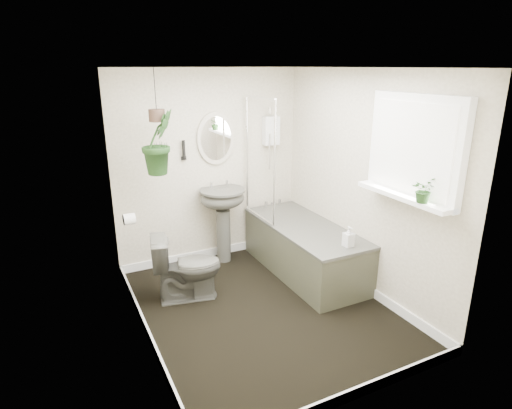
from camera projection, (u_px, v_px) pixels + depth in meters
name	position (u px, v px, depth m)	size (l,w,h in m)	color
floor	(263.00, 309.00, 4.29)	(2.30, 2.80, 0.02)	black
ceiling	(264.00, 66.00, 3.57)	(2.30, 2.80, 0.02)	white
wall_back	(209.00, 168.00, 5.13)	(2.30, 0.02, 2.30)	beige
wall_front	(365.00, 257.00, 2.73)	(2.30, 0.02, 2.30)	beige
wall_left	(135.00, 218.00, 3.44)	(0.02, 2.80, 2.30)	beige
wall_right	(363.00, 184.00, 4.42)	(0.02, 2.80, 2.30)	beige
skirting	(263.00, 304.00, 4.27)	(2.30, 2.80, 0.10)	white
bathtub	(304.00, 249.00, 4.96)	(0.72, 1.72, 0.58)	#43433C
bath_screen	(260.00, 160.00, 4.93)	(0.04, 0.72, 1.40)	silver
shower_box	(271.00, 131.00, 5.29)	(0.20, 0.10, 0.35)	white
oval_mirror	(216.00, 138.00, 5.02)	(0.46, 0.03, 0.62)	beige
wall_sconce	(184.00, 150.00, 4.88)	(0.04, 0.04, 0.22)	black
toilet_roll_holder	(129.00, 219.00, 4.14)	(0.11, 0.11, 0.11)	white
window_recess	(415.00, 148.00, 3.64)	(0.08, 1.00, 0.90)	white
window_sill	(403.00, 196.00, 3.74)	(0.18, 1.00, 0.04)	white
window_blinds	(411.00, 148.00, 3.62)	(0.01, 0.86, 0.76)	white
toilet	(187.00, 267.00, 4.38)	(0.39, 0.69, 0.71)	#43433C
pedestal_sink	(223.00, 225.00, 5.21)	(0.54, 0.46, 0.93)	#43433C
sill_plant	(423.00, 190.00, 3.47)	(0.19, 0.17, 0.21)	black
hanging_plant	(159.00, 142.00, 4.31)	(0.36, 0.29, 0.65)	black
soap_bottle	(349.00, 237.00, 4.29)	(0.09, 0.10, 0.21)	#2C2320
hanging_pot	(157.00, 115.00, 4.23)	(0.16, 0.16, 0.12)	#3D2A20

